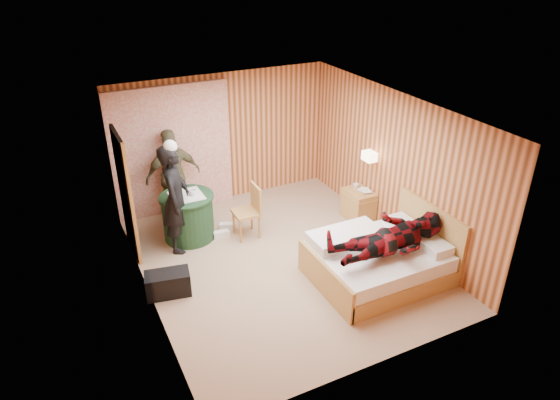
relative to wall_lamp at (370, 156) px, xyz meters
name	(u,v)px	position (x,y,z in m)	size (l,w,h in m)	color
floor	(281,260)	(-1.92, -0.45, -1.30)	(4.20, 5.00, 0.01)	tan
ceiling	(281,110)	(-1.92, -0.45, 1.20)	(4.20, 5.00, 0.01)	silver
wall_back	(223,139)	(-1.92, 2.05, -0.05)	(4.20, 0.02, 2.50)	#EC925A
wall_left	(140,222)	(-4.02, -0.45, -0.05)	(0.02, 5.00, 2.50)	#EC925A
wall_right	(394,166)	(0.18, -0.45, -0.05)	(0.02, 5.00, 2.50)	#EC925A
curtain	(172,151)	(-2.92, 1.98, -0.10)	(2.20, 0.08, 2.40)	white
doorway	(125,194)	(-3.98, 0.95, -0.28)	(0.06, 0.90, 2.05)	black
wall_lamp	(370,156)	(0.00, 0.00, 0.00)	(0.26, 0.24, 0.16)	gold
bed	(378,260)	(-0.79, -1.48, -1.00)	(1.95, 1.49, 1.02)	tan
nightstand	(359,205)	(-0.04, 0.14, -1.00)	(0.44, 0.59, 0.57)	tan
round_table	(188,216)	(-3.03, 0.90, -0.89)	(0.92, 0.92, 0.82)	#1F4423
chair_far	(176,193)	(-3.02, 1.62, -0.76)	(0.44, 0.44, 0.93)	tan
chair_near	(250,207)	(-2.04, 0.50, -0.76)	(0.44, 0.44, 0.94)	tan
duffel_bag	(168,284)	(-3.77, -0.49, -1.12)	(0.64, 0.34, 0.36)	black
sneaker_left	(227,226)	(-2.35, 0.85, -1.24)	(0.28, 0.11, 0.12)	white
sneaker_right	(221,234)	(-2.54, 0.64, -1.24)	(0.28, 0.11, 0.12)	white
woman_standing	(176,199)	(-3.27, 0.65, -0.38)	(0.67, 0.44, 1.84)	black
man_at_table	(173,175)	(-3.03, 1.67, -0.44)	(1.01, 0.42, 1.72)	brown
man_on_bed	(393,230)	(-0.77, -1.71, -0.36)	(1.77, 0.67, 0.86)	#66090F
book_lower	(361,192)	(-0.04, 0.09, -0.72)	(0.17, 0.22, 0.02)	white
book_upper	(361,191)	(-0.04, 0.09, -0.70)	(0.16, 0.22, 0.02)	white
cup_nightstand	(356,186)	(-0.04, 0.27, -0.68)	(0.10, 0.10, 0.09)	white
cup_table	(193,193)	(-2.93, 0.85, -0.44)	(0.12, 0.12, 0.10)	white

